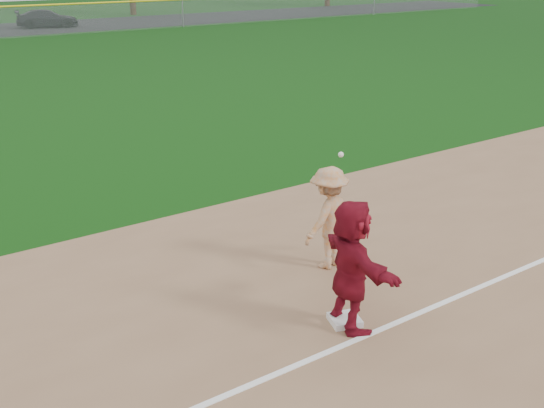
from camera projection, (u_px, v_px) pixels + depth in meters
ground at (331, 313)px, 10.17m from camera, size 160.00×160.00×0.00m
foul_line at (369, 334)px, 9.56m from camera, size 60.00×0.10×0.01m
first_base at (345, 320)px, 9.85m from camera, size 0.54×0.54×0.09m
base_runner at (352, 265)px, 9.45m from camera, size 0.97×1.87×1.92m
car_right at (47, 18)px, 50.92m from camera, size 4.83×3.07×1.30m
first_base_play at (328, 218)px, 11.40m from camera, size 1.27×1.13×2.22m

